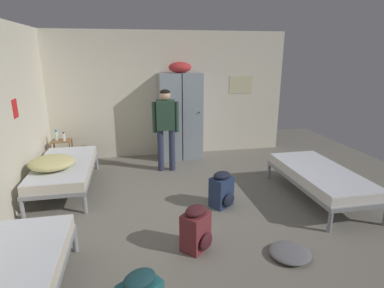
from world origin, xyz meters
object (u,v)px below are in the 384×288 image
Objects in this scene: clothes_pile_grey at (290,253)px; shelf_unit at (62,151)px; locker_bank at (180,114)px; bed_left_rear at (64,169)px; bedding_heap at (52,163)px; lotion_bottle at (64,137)px; water_bottle at (56,136)px; person_traveler at (166,123)px; backpack_navy at (222,190)px; bed_left_front at (2,283)px; backpack_maroon at (196,229)px; bed_right at (320,176)px.

shelf_unit is at bearing 130.90° from clothes_pile_grey.
bed_left_rear is (-2.20, -1.32, -0.59)m from locker_bank.
lotion_bottle is (-0.07, 1.39, 0.06)m from bedding_heap.
shelf_unit is 0.30× the size of bed_left_rear.
water_bottle is at bearing 105.75° from bed_left_rear.
person_traveler is 2.91× the size of backpack_navy.
bed_left_front is at bearing -87.34° from lotion_bottle.
bed_left_front is 2.95m from backpack_navy.
bed_left_front is (-2.20, -4.09, -0.59)m from locker_bank.
backpack_navy is (2.76, -2.27, -0.40)m from water_bottle.
backpack_navy reaches higher than bed_left_rear.
shelf_unit is 3.84m from backpack_maroon.
backpack_navy is (2.61, -2.21, -0.39)m from lotion_bottle.
clothes_pile_grey is at bearing -132.36° from bed_right.
shelf_unit is at bearing -175.95° from locker_bank.
clothes_pile_grey is at bearing -40.44° from bed_left_rear.
bed_left_rear is 0.37m from bedding_heap.
backpack_maroon is (-2.20, -0.93, -0.12)m from bed_right.
water_bottle reaches higher than bedding_heap.
person_traveler reaches higher than bedding_heap.
bed_left_rear reaches higher than clothes_pile_grey.
bedding_heap reaches higher than shelf_unit.
shelf_unit is 3.50m from backpack_navy.
water_bottle is at bearing 152.01° from bed_right.
locker_bank is 3.49m from backpack_maroon.
backpack_navy is at bearing 34.47° from bed_left_front.
water_bottle is 3.92m from backpack_maroon.
shelf_unit is 0.30× the size of bed_right.
backpack_maroon is at bearing 20.70° from bed_left_front.
water_bottle is 4.84m from clothes_pile_grey.
backpack_maroon is (-0.61, -0.98, 0.00)m from backpack_navy.
lotion_bottle is (0.07, -0.04, 0.30)m from shelf_unit.
bed_left_rear is 3.98× the size of clothes_pile_grey.
bed_left_front is at bearing -118.20° from person_traveler.
lotion_bottle is at bearing 92.82° from bedding_heap.
water_bottle reaches higher than clothes_pile_grey.
bedding_heap is 1.26× the size of backpack_navy.
bed_right is at bearing -28.22° from shelf_unit.
locker_bank is 1.09× the size of bed_right.
lotion_bottle is (-1.97, 0.53, -0.32)m from person_traveler.
locker_bank reaches higher than bedding_heap.
shelf_unit is 2.21m from person_traveler.
water_bottle is (-0.33, 1.17, 0.28)m from bed_left_rear.
lotion_bottle reaches higher than clothes_pile_grey.
shelf_unit is 4.85m from bed_right.
locker_bank is 3.12m from bed_right.
bedding_heap is 2.12m from person_traveler.
bed_left_front is at bearing -145.53° from backpack_navy.
bed_left_rear is 10.75× the size of lotion_bottle.
lotion_bottle is 4.70m from clothes_pile_grey.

